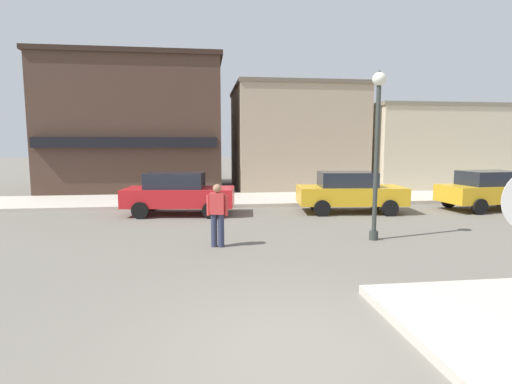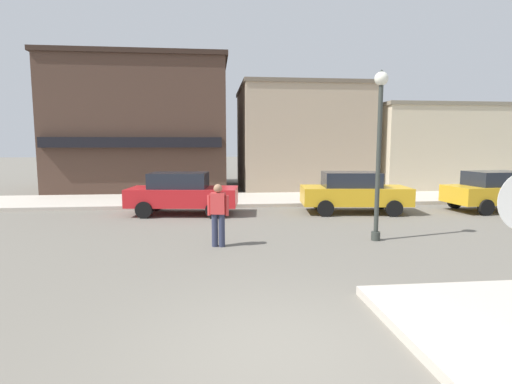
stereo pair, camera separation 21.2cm
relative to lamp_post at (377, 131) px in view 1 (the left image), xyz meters
The scene contains 10 objects.
ground_plane 7.22m from the lamp_post, 122.42° to the right, with size 160.00×160.00×0.00m, color #6B665B.
kerb_far 9.17m from the lamp_post, 113.93° to the left, with size 80.00×4.00×0.15m, color beige.
lamp_post is the anchor object (origin of this frame).
parked_car_nearest 7.59m from the lamp_post, 139.72° to the left, with size 4.17×2.23×1.56m.
parked_car_second 4.96m from the lamp_post, 78.03° to the left, with size 4.17×2.22×1.56m.
parked_car_third 8.19m from the lamp_post, 32.03° to the left, with size 4.12×2.12×1.56m.
pedestrian_crossing_near 4.77m from the lamp_post, behind, with size 0.56×0.29×1.61m.
building_corner_shop 16.26m from the lamp_post, 120.69° to the left, with size 9.39×8.51×7.19m.
building_storefront_left_near 13.40m from the lamp_post, 86.98° to the left, with size 7.06×7.20×5.91m.
building_storefront_left_mid 15.35m from the lamp_post, 53.75° to the left, with size 8.95×5.81×4.82m.
Camera 1 is at (-1.05, -4.66, 2.61)m, focal length 28.00 mm.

